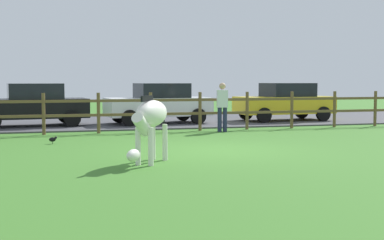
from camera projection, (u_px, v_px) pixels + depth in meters
name	position (u px, v px, depth m)	size (l,w,h in m)	color
ground_plane	(216.00, 150.00, 13.13)	(60.00, 60.00, 0.00)	#3D7528
parking_asphalt	(147.00, 121.00, 22.07)	(28.00, 7.40, 0.05)	#47474C
paddock_fence	(151.00, 110.00, 17.70)	(20.76, 0.11, 1.32)	brown
zebra	(150.00, 119.00, 11.00)	(1.27, 1.68, 1.41)	white
crow_on_grass	(53.00, 139.00, 14.40)	(0.21, 0.10, 0.20)	black
parked_car_black	(32.00, 104.00, 19.41)	(4.16, 2.21, 1.56)	black
parked_car_yellow	(285.00, 101.00, 22.14)	(4.10, 2.08, 1.56)	yellow
parked_car_white	(159.00, 103.00, 20.63)	(4.14, 2.19, 1.56)	white
visitor_near_fence	(222.00, 105.00, 17.75)	(0.40, 0.29, 1.64)	#232847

